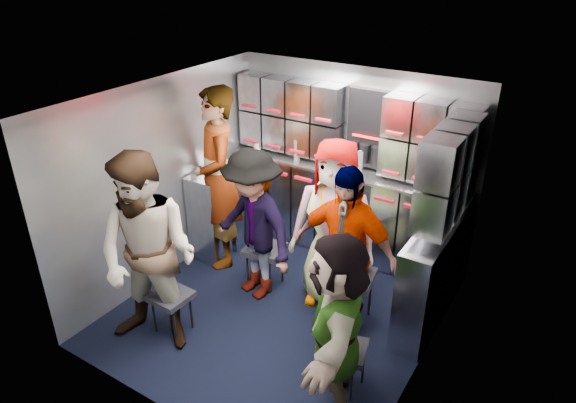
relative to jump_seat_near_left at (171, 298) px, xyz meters
The scene contains 29 objects.
floor 1.10m from the jump_seat_near_left, 49.27° to the left, with size 3.00×3.00×0.00m, color black.
wall_back 2.48m from the jump_seat_near_left, 73.51° to the left, with size 2.80×0.04×2.10m, color #8D939A.
wall_left 1.27m from the jump_seat_near_left, 132.61° to the left, with size 0.04×3.00×2.10m, color #8D939A.
wall_right 2.33m from the jump_seat_near_left, 20.73° to the left, with size 0.04×3.00×2.10m, color #8D939A.
ceiling 2.03m from the jump_seat_near_left, 49.27° to the left, with size 2.80×3.00×0.02m, color silver.
cart_bank_back 2.19m from the jump_seat_near_left, 71.94° to the left, with size 2.68×0.38×0.99m, color #9A9EAA.
cart_bank_left 1.45m from the jump_seat_near_left, 110.87° to the left, with size 0.38×0.76×0.99m, color #9A9EAA.
counter 2.28m from the jump_seat_near_left, 71.94° to the left, with size 2.68×0.42×0.03m, color #AFB2B7.
locker_bank_back 2.51m from the jump_seat_near_left, 72.42° to the left, with size 2.68×0.28×0.82m, color #9A9EAA.
locker_bank_right 2.68m from the jump_seat_near_left, 37.64° to the left, with size 0.28×1.00×0.82m, color #9A9EAA.
right_cabinet 2.38m from the jump_seat_near_left, 35.73° to the left, with size 0.28×1.20×1.00m, color #9A9EAA.
coffee_niche 2.61m from the jump_seat_near_left, 68.69° to the left, with size 0.46×0.16×0.84m, color black, non-canonical shape.
red_latch_strip 2.06m from the jump_seat_near_left, 70.16° to the left, with size 2.60×0.02×0.03m, color maroon.
jump_seat_near_left is the anchor object (origin of this frame).
jump_seat_mid_left 1.10m from the jump_seat_near_left, 74.01° to the left, with size 0.43×0.41×0.45m.
jump_seat_center 1.71m from the jump_seat_near_left, 54.01° to the left, with size 0.54×0.53×0.49m.
jump_seat_mid_right 1.65m from the jump_seat_near_left, 38.43° to the left, with size 0.48×0.46×0.49m.
jump_seat_near_right 1.65m from the jump_seat_near_left, ahead, with size 0.41×0.40×0.40m.
attendant_standing 1.40m from the jump_seat_near_left, 107.44° to the left, with size 0.72×0.48×1.99m, color black.
attendant_arc_a 0.57m from the jump_seat_near_left, 90.00° to the right, with size 0.88×0.69×1.81m, color black.
attendant_arc_b 1.02m from the jump_seat_near_left, 70.96° to the left, with size 1.01×0.58×1.56m, color black.
attendant_arc_c 1.64m from the jump_seat_near_left, 50.15° to the left, with size 0.83×0.54×1.69m, color black.
attendant_arc_d 1.61m from the jump_seat_near_left, 33.20° to the left, with size 0.96×0.40×1.64m, color black.
attendant_arc_e 1.68m from the jump_seat_near_left, ahead, with size 1.39×0.44×1.50m, color black.
bottle_left 2.18m from the jump_seat_near_left, 87.32° to the left, with size 0.07×0.07×0.24m, color white.
bottle_mid 2.28m from the jump_seat_near_left, 71.61° to the left, with size 0.06×0.06×0.24m, color white.
bottle_right 2.34m from the jump_seat_near_left, 66.83° to the left, with size 0.07×0.07×0.24m, color white.
cup_left 2.18m from the jump_seat_near_left, 102.27° to the left, with size 0.08×0.08×0.09m, color tan.
cup_right 2.88m from the jump_seat_near_left, 46.30° to the left, with size 0.08×0.08×0.10m, color tan.
Camera 1 is at (2.21, -3.39, 3.22)m, focal length 32.00 mm.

